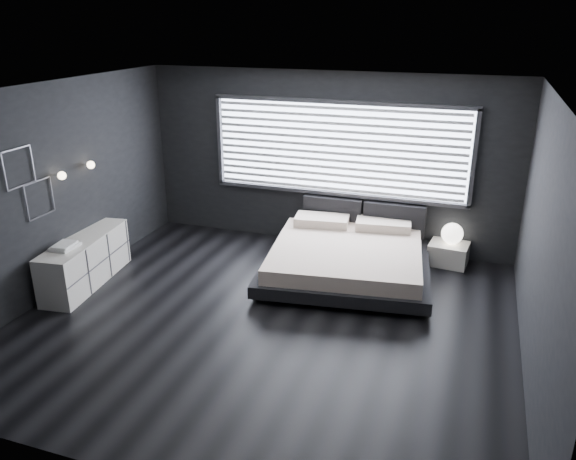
% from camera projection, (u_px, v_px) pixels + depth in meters
% --- Properties ---
extents(room, '(6.04, 6.00, 2.80)m').
position_uv_depth(room, '(264.00, 215.00, 6.54)').
color(room, black).
rests_on(room, ground).
extents(window, '(4.14, 0.09, 1.52)m').
position_uv_depth(window, '(338.00, 149.00, 8.79)').
color(window, white).
rests_on(window, ground).
extents(headboard, '(1.96, 0.16, 0.52)m').
position_uv_depth(headboard, '(363.00, 216.00, 8.97)').
color(headboard, black).
rests_on(headboard, ground).
extents(sconce_near, '(0.18, 0.11, 0.11)m').
position_uv_depth(sconce_near, '(62.00, 176.00, 7.39)').
color(sconce_near, silver).
rests_on(sconce_near, ground).
extents(sconce_far, '(0.18, 0.11, 0.11)m').
position_uv_depth(sconce_far, '(91.00, 165.00, 7.92)').
color(sconce_far, silver).
rests_on(sconce_far, ground).
extents(wall_art_upper, '(0.01, 0.48, 0.48)m').
position_uv_depth(wall_art_upper, '(19.00, 168.00, 6.80)').
color(wall_art_upper, '#47474C').
rests_on(wall_art_upper, ground).
extents(wall_art_lower, '(0.01, 0.48, 0.48)m').
position_uv_depth(wall_art_lower, '(40.00, 198.00, 7.19)').
color(wall_art_lower, '#47474C').
rests_on(wall_art_lower, ground).
extents(bed, '(2.63, 2.54, 0.61)m').
position_uv_depth(bed, '(347.00, 257.00, 8.16)').
color(bed, black).
rests_on(bed, ground).
extents(nightstand, '(0.62, 0.53, 0.33)m').
position_uv_depth(nightstand, '(448.00, 254.00, 8.58)').
color(nightstand, silver).
rests_on(nightstand, ground).
extents(orb_lamp, '(0.32, 0.32, 0.32)m').
position_uv_depth(orb_lamp, '(452.00, 234.00, 8.47)').
color(orb_lamp, white).
rests_on(orb_lamp, nightstand).
extents(dresser, '(0.69, 1.75, 0.68)m').
position_uv_depth(dresser, '(86.00, 261.00, 7.90)').
color(dresser, silver).
rests_on(dresser, ground).
extents(book_stack, '(0.28, 0.37, 0.07)m').
position_uv_depth(book_stack, '(65.00, 246.00, 7.44)').
color(book_stack, white).
rests_on(book_stack, dresser).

